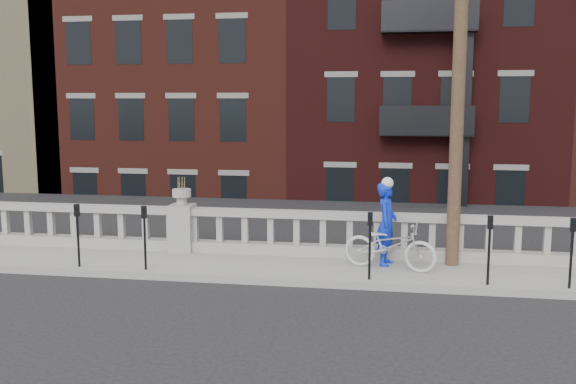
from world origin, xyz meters
The scene contains 13 objects.
ground centered at (0.00, 0.00, 0.00)m, with size 120.00×120.00×0.00m, color black.
sidewalk centered at (0.00, 3.00, 0.07)m, with size 32.00×2.20×0.15m, color gray.
balustrade centered at (0.00, 3.95, 0.64)m, with size 28.00×0.34×1.03m.
planter_pedestal centered at (0.00, 3.95, 0.83)m, with size 0.55×0.55×1.76m.
lower_level centered at (0.56, 23.04, 2.63)m, with size 80.00×44.00×20.80m.
utility_pole centered at (6.20, 3.60, 5.24)m, with size 1.60×0.28×10.00m.
parking_meter_a centered at (-1.72, 2.15, 1.00)m, with size 0.10×0.09×1.36m.
parking_meter_b centered at (-0.22, 2.15, 1.00)m, with size 0.10×0.09×1.36m.
parking_meter_c centered at (4.47, 2.15, 1.00)m, with size 0.10×0.09×1.36m.
parking_meter_d centered at (6.75, 2.15, 1.00)m, with size 0.10×0.09×1.36m.
parking_meter_e centered at (8.25, 2.15, 1.00)m, with size 0.10×0.09×1.36m.
bicycle centered at (4.86, 3.01, 0.67)m, with size 0.69×1.98×1.04m, color beige.
cyclist centered at (4.78, 3.39, 1.05)m, with size 0.66×0.43×1.81m, color #0D28D1.
Camera 1 is at (4.86, -10.35, 3.71)m, focal length 40.00 mm.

